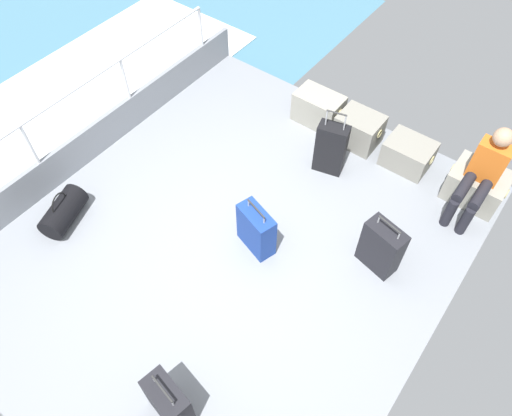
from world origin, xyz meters
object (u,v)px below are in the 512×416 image
object	(u,v)px
suitcase_0	(331,148)
suitcase_2	(169,402)
cargo_crate_3	(476,185)
suitcase_4	(256,230)
cargo_crate_0	(318,108)
suitcase_3	(381,247)
cargo_crate_1	(359,130)
duffel_bag	(64,212)
passenger_seated	(483,173)
cargo_crate_2	(408,154)

from	to	relation	value
suitcase_0	suitcase_2	size ratio (longest dim) A/B	1.43
cargo_crate_3	suitcase_4	distance (m)	2.60
cargo_crate_0	suitcase_0	bearing A→B (deg)	-48.66
cargo_crate_0	suitcase_3	xyz separation A→B (m)	(1.68, -1.48, 0.09)
cargo_crate_1	duffel_bag	size ratio (longest dim) A/B	0.87
suitcase_2	suitcase_3	world-z (taller)	suitcase_3
passenger_seated	suitcase_2	world-z (taller)	passenger_seated
cargo_crate_0	cargo_crate_2	size ratio (longest dim) A/B	1.09
suitcase_0	suitcase_4	world-z (taller)	suitcase_0
cargo_crate_1	duffel_bag	xyz separation A→B (m)	(-1.98, -3.04, -0.06)
suitcase_3	suitcase_4	world-z (taller)	suitcase_3
cargo_crate_2	suitcase_3	bearing A→B (deg)	-75.09
suitcase_3	duffel_bag	distance (m)	3.43
suitcase_3	duffel_bag	bearing A→B (deg)	-152.55
cargo_crate_3	suitcase_3	size ratio (longest dim) A/B	0.92
cargo_crate_0	suitcase_3	distance (m)	2.24
suitcase_2	suitcase_3	distance (m)	2.48
cargo_crate_1	cargo_crate_3	xyz separation A→B (m)	(1.52, 0.01, -0.01)
cargo_crate_2	suitcase_2	xyz separation A→B (m)	(-0.29, -3.87, 0.09)
cargo_crate_3	duffel_bag	xyz separation A→B (m)	(-3.50, -3.06, -0.05)
suitcase_2	cargo_crate_2	bearing A→B (deg)	85.65
cargo_crate_1	passenger_seated	bearing A→B (deg)	-6.30
suitcase_2	suitcase_4	world-z (taller)	suitcase_4
cargo_crate_1	suitcase_2	xyz separation A→B (m)	(0.38, -3.84, 0.06)
cargo_crate_1	suitcase_0	size ratio (longest dim) A/B	0.63
cargo_crate_0	cargo_crate_2	world-z (taller)	cargo_crate_0
cargo_crate_1	suitcase_0	world-z (taller)	suitcase_0
cargo_crate_3	suitcase_0	bearing A→B (deg)	-158.19
cargo_crate_2	suitcase_0	distance (m)	0.98
cargo_crate_2	passenger_seated	size ratio (longest dim) A/B	0.54
duffel_bag	suitcase_4	bearing A→B (deg)	28.07
suitcase_4	suitcase_3	bearing A→B (deg)	26.39
passenger_seated	cargo_crate_3	bearing A→B (deg)	90.00
cargo_crate_0	cargo_crate_1	world-z (taller)	cargo_crate_0
cargo_crate_3	suitcase_2	distance (m)	4.02
cargo_crate_0	suitcase_2	distance (m)	3.99
cargo_crate_1	suitcase_0	xyz separation A→B (m)	(-0.05, -0.61, 0.14)
cargo_crate_2	passenger_seated	world-z (taller)	passenger_seated
cargo_crate_0	suitcase_3	size ratio (longest dim) A/B	0.91
cargo_crate_0	passenger_seated	world-z (taller)	passenger_seated
cargo_crate_2	suitcase_3	world-z (taller)	suitcase_3
passenger_seated	duffel_bag	xyz separation A→B (m)	(-3.50, -2.87, -0.43)
cargo_crate_1	suitcase_0	bearing A→B (deg)	-94.90
cargo_crate_2	suitcase_4	bearing A→B (deg)	-110.13
cargo_crate_3	suitcase_2	world-z (taller)	suitcase_2
suitcase_3	suitcase_2	bearing A→B (deg)	-106.12
passenger_seated	suitcase_3	world-z (taller)	passenger_seated
cargo_crate_3	suitcase_4	world-z (taller)	suitcase_4
cargo_crate_2	cargo_crate_3	size ratio (longest dim) A/B	0.91
passenger_seated	duffel_bag	size ratio (longest dim) A/B	1.71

